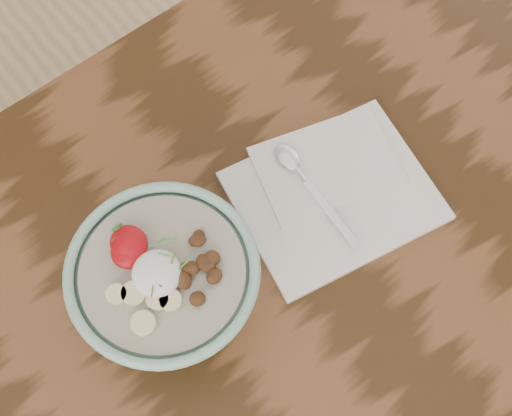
{
  "coord_description": "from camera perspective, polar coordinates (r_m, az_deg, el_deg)",
  "views": [
    {
      "loc": [
        -3.04,
        -14.79,
        156.04
      ],
      "look_at": [
        15.84,
        8.94,
        87.05
      ],
      "focal_mm": 50.0,
      "sensor_mm": 36.0,
      "label": 1
    }
  ],
  "objects": [
    {
      "name": "table",
      "position": [
        0.92,
        -4.43,
        -15.21
      ],
      "size": [
        160.0,
        90.0,
        75.0
      ],
      "color": "#36200D",
      "rests_on": "ground"
    },
    {
      "name": "breakfast_bowl",
      "position": [
        0.78,
        -7.18,
        -6.04
      ],
      "size": [
        20.49,
        20.49,
        13.46
      ],
      "rotation": [
        0.0,
        0.0,
        0.24
      ],
      "color": "#8AB9A2",
      "rests_on": "table"
    },
    {
      "name": "napkin",
      "position": [
        0.89,
        6.13,
        1.51
      ],
      "size": [
        26.66,
        23.27,
        1.44
      ],
      "rotation": [
        0.0,
        0.0,
        -0.19
      ],
      "color": "white",
      "rests_on": "table"
    },
    {
      "name": "spoon",
      "position": [
        0.89,
        3.38,
        3.0
      ],
      "size": [
        3.14,
        16.55,
        0.86
      ],
      "rotation": [
        0.0,
        0.0,
        -0.08
      ],
      "color": "silver",
      "rests_on": "napkin"
    }
  ]
}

